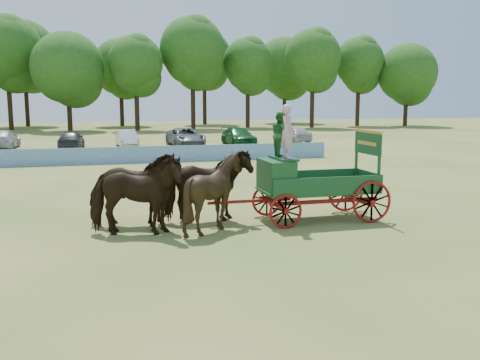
# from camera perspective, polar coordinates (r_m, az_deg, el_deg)

# --- Properties ---
(ground) EXTENTS (160.00, 160.00, 0.00)m
(ground) POSITION_cam_1_polar(r_m,az_deg,el_deg) (17.00, -3.50, -5.15)
(ground) COLOR #A68A4B
(ground) RESTS_ON ground
(horse_lead_left) EXTENTS (3.07, 1.87, 2.41)m
(horse_lead_left) POSITION_cam_1_polar(r_m,az_deg,el_deg) (16.17, -11.10, -1.65)
(horse_lead_left) COLOR black
(horse_lead_left) RESTS_ON ground
(horse_lead_right) EXTENTS (3.08, 1.94, 2.41)m
(horse_lead_right) POSITION_cam_1_polar(r_m,az_deg,el_deg) (17.25, -11.37, -1.01)
(horse_lead_right) COLOR black
(horse_lead_right) RESTS_ON ground
(horse_wheel_left) EXTENTS (2.28, 2.05, 2.42)m
(horse_wheel_left) POSITION_cam_1_polar(r_m,az_deg,el_deg) (16.50, -2.76, -1.28)
(horse_wheel_left) COLOR black
(horse_wheel_left) RESTS_ON ground
(horse_wheel_right) EXTENTS (2.91, 1.42, 2.41)m
(horse_wheel_right) POSITION_cam_1_polar(r_m,az_deg,el_deg) (17.56, -3.53, -0.68)
(horse_wheel_right) COLOR black
(horse_wheel_right) RESTS_ON ground
(farm_dray) EXTENTS (6.00, 2.00, 3.87)m
(farm_dray) POSITION_cam_1_polar(r_m,az_deg,el_deg) (17.82, 6.17, 0.84)
(farm_dray) COLOR maroon
(farm_dray) RESTS_ON ground
(sponsor_banner) EXTENTS (26.00, 0.08, 1.05)m
(sponsor_banner) POSITION_cam_1_polar(r_m,az_deg,el_deg) (34.43, -11.24, 2.65)
(sponsor_banner) COLOR #1E5BA5
(sponsor_banner) RESTS_ON ground
(parked_cars) EXTENTS (42.49, 7.07, 1.65)m
(parked_cars) POSITION_cam_1_polar(r_m,az_deg,el_deg) (46.29, -17.83, 4.21)
(parked_cars) COLOR silver
(parked_cars) RESTS_ON ground
(treeline) EXTENTS (92.88, 23.04, 15.99)m
(treeline) POSITION_cam_1_polar(r_m,az_deg,el_deg) (76.57, -16.03, 12.48)
(treeline) COLOR #382314
(treeline) RESTS_ON ground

